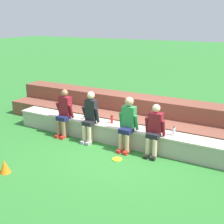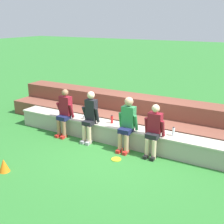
{
  "view_description": "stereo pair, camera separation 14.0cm",
  "coord_description": "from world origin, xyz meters",
  "px_view_note": "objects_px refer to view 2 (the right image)",
  "views": [
    {
      "loc": [
        3.12,
        -6.29,
        3.26
      ],
      "look_at": [
        -0.44,
        0.27,
        0.85
      ],
      "focal_mm": 46.31,
      "sensor_mm": 36.0,
      "label": 1
    },
    {
      "loc": [
        3.24,
        -6.22,
        3.26
      ],
      "look_at": [
        -0.44,
        0.27,
        0.85
      ],
      "focal_mm": 46.31,
      "sensor_mm": 36.0,
      "label": 2
    }
  ],
  "objects_px": {
    "person_left_of_center": "(90,116)",
    "plastic_cup_middle": "(62,113)",
    "frisbee": "(116,159)",
    "person_far_left": "(64,112)",
    "water_bottle_center_gap": "(173,132)",
    "person_right_of_center": "(154,130)",
    "sports_cone": "(4,165)",
    "plastic_cup_left_end": "(84,117)",
    "person_center": "(127,122)",
    "water_bottle_near_left": "(112,119)"
  },
  "relations": [
    {
      "from": "plastic_cup_left_end",
      "to": "person_right_of_center",
      "type": "bearing_deg",
      "value": -6.6
    },
    {
      "from": "person_center",
      "to": "person_right_of_center",
      "type": "relative_size",
      "value": 1.07
    },
    {
      "from": "water_bottle_center_gap",
      "to": "sports_cone",
      "type": "distance_m",
      "value": 4.05
    },
    {
      "from": "person_left_of_center",
      "to": "water_bottle_center_gap",
      "type": "xyz_separation_m",
      "value": [
        2.27,
        0.31,
        -0.13
      ]
    },
    {
      "from": "person_center",
      "to": "person_right_of_center",
      "type": "height_order",
      "value": "person_center"
    },
    {
      "from": "water_bottle_near_left",
      "to": "sports_cone",
      "type": "distance_m",
      "value": 3.03
    },
    {
      "from": "water_bottle_near_left",
      "to": "frisbee",
      "type": "xyz_separation_m",
      "value": [
        0.68,
        -0.99,
        -0.61
      ]
    },
    {
      "from": "person_far_left",
      "to": "sports_cone",
      "type": "xyz_separation_m",
      "value": [
        0.15,
        -2.38,
        -0.57
      ]
    },
    {
      "from": "plastic_cup_middle",
      "to": "sports_cone",
      "type": "relative_size",
      "value": 0.38
    },
    {
      "from": "plastic_cup_left_end",
      "to": "frisbee",
      "type": "xyz_separation_m",
      "value": [
        1.55,
        -0.9,
        -0.56
      ]
    },
    {
      "from": "person_center",
      "to": "person_right_of_center",
      "type": "distance_m",
      "value": 0.72
    },
    {
      "from": "water_bottle_near_left",
      "to": "frisbee",
      "type": "distance_m",
      "value": 1.35
    },
    {
      "from": "water_bottle_near_left",
      "to": "plastic_cup_middle",
      "type": "relative_size",
      "value": 1.98
    },
    {
      "from": "person_left_of_center",
      "to": "water_bottle_center_gap",
      "type": "bearing_deg",
      "value": 7.71
    },
    {
      "from": "person_right_of_center",
      "to": "person_center",
      "type": "bearing_deg",
      "value": -179.77
    },
    {
      "from": "person_far_left",
      "to": "plastic_cup_middle",
      "type": "xyz_separation_m",
      "value": [
        -0.28,
        0.25,
        -0.16
      ]
    },
    {
      "from": "person_far_left",
      "to": "person_left_of_center",
      "type": "xyz_separation_m",
      "value": [
        0.87,
        0.01,
        0.02
      ]
    },
    {
      "from": "plastic_cup_middle",
      "to": "frisbee",
      "type": "bearing_deg",
      "value": -20.75
    },
    {
      "from": "person_left_of_center",
      "to": "person_far_left",
      "type": "bearing_deg",
      "value": -179.45
    },
    {
      "from": "plastic_cup_middle",
      "to": "water_bottle_near_left",
      "type": "bearing_deg",
      "value": 3.54
    },
    {
      "from": "person_left_of_center",
      "to": "person_right_of_center",
      "type": "bearing_deg",
      "value": -0.1
    },
    {
      "from": "water_bottle_center_gap",
      "to": "plastic_cup_middle",
      "type": "relative_size",
      "value": 1.94
    },
    {
      "from": "person_left_of_center",
      "to": "plastic_cup_middle",
      "type": "height_order",
      "value": "person_left_of_center"
    },
    {
      "from": "sports_cone",
      "to": "person_center",
      "type": "bearing_deg",
      "value": 51.94
    },
    {
      "from": "person_far_left",
      "to": "sports_cone",
      "type": "relative_size",
      "value": 4.49
    },
    {
      "from": "plastic_cup_left_end",
      "to": "plastic_cup_middle",
      "type": "bearing_deg",
      "value": -178.9
    },
    {
      "from": "frisbee",
      "to": "sports_cone",
      "type": "height_order",
      "value": "sports_cone"
    },
    {
      "from": "water_bottle_near_left",
      "to": "person_far_left",
      "type": "bearing_deg",
      "value": -165.66
    },
    {
      "from": "person_left_of_center",
      "to": "plastic_cup_middle",
      "type": "distance_m",
      "value": 1.19
    },
    {
      "from": "person_right_of_center",
      "to": "sports_cone",
      "type": "height_order",
      "value": "person_right_of_center"
    },
    {
      "from": "person_right_of_center",
      "to": "plastic_cup_left_end",
      "type": "xyz_separation_m",
      "value": [
        -2.24,
        0.26,
        -0.13
      ]
    },
    {
      "from": "water_bottle_near_left",
      "to": "plastic_cup_left_end",
      "type": "distance_m",
      "value": 0.88
    },
    {
      "from": "person_right_of_center",
      "to": "water_bottle_near_left",
      "type": "xyz_separation_m",
      "value": [
        -1.37,
        0.35,
        -0.08
      ]
    },
    {
      "from": "person_center",
      "to": "frisbee",
      "type": "bearing_deg",
      "value": -86.62
    },
    {
      "from": "plastic_cup_left_end",
      "to": "sports_cone",
      "type": "distance_m",
      "value": 2.7
    },
    {
      "from": "person_right_of_center",
      "to": "frisbee",
      "type": "distance_m",
      "value": 1.17
    },
    {
      "from": "person_right_of_center",
      "to": "plastic_cup_middle",
      "type": "height_order",
      "value": "person_right_of_center"
    },
    {
      "from": "person_center",
      "to": "water_bottle_center_gap",
      "type": "height_order",
      "value": "person_center"
    },
    {
      "from": "person_right_of_center",
      "to": "sports_cone",
      "type": "distance_m",
      "value": 3.56
    },
    {
      "from": "water_bottle_near_left",
      "to": "water_bottle_center_gap",
      "type": "relative_size",
      "value": 1.02
    },
    {
      "from": "person_far_left",
      "to": "water_bottle_center_gap",
      "type": "height_order",
      "value": "person_far_left"
    },
    {
      "from": "person_left_of_center",
      "to": "plastic_cup_left_end",
      "type": "xyz_separation_m",
      "value": [
        -0.37,
        0.26,
        -0.18
      ]
    },
    {
      "from": "plastic_cup_left_end",
      "to": "person_left_of_center",
      "type": "bearing_deg",
      "value": -34.54
    },
    {
      "from": "person_left_of_center",
      "to": "plastic_cup_left_end",
      "type": "height_order",
      "value": "person_left_of_center"
    },
    {
      "from": "water_bottle_center_gap",
      "to": "plastic_cup_middle",
      "type": "bearing_deg",
      "value": -178.89
    },
    {
      "from": "water_bottle_center_gap",
      "to": "frisbee",
      "type": "relative_size",
      "value": 0.92
    },
    {
      "from": "person_left_of_center",
      "to": "plastic_cup_middle",
      "type": "relative_size",
      "value": 12.14
    },
    {
      "from": "person_far_left",
      "to": "person_left_of_center",
      "type": "bearing_deg",
      "value": 0.55
    },
    {
      "from": "water_bottle_near_left",
      "to": "sports_cone",
      "type": "bearing_deg",
      "value": -114.08
    },
    {
      "from": "person_center",
      "to": "water_bottle_center_gap",
      "type": "xyz_separation_m",
      "value": [
        1.12,
        0.31,
        -0.14
      ]
    }
  ]
}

